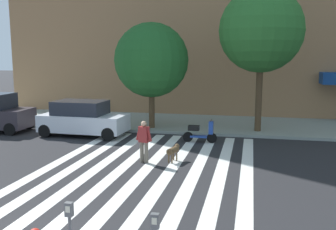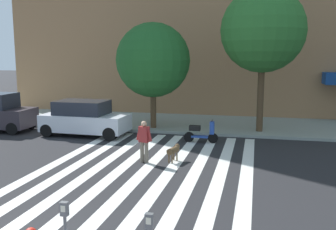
{
  "view_description": "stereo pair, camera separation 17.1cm",
  "coord_description": "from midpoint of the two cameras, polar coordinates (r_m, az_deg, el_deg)",
  "views": [
    {
      "loc": [
        4.93,
        -6.44,
        4.12
      ],
      "look_at": [
        1.97,
        6.95,
        1.95
      ],
      "focal_mm": 40.54,
      "sensor_mm": 36.0,
      "label": 1
    },
    {
      "loc": [
        5.09,
        -6.4,
        4.12
      ],
      "look_at": [
        1.97,
        6.95,
        1.95
      ],
      "focal_mm": 40.54,
      "sensor_mm": 36.0,
      "label": 2
    }
  ],
  "objects": [
    {
      "name": "parked_scooter",
      "position": [
        18.11,
        4.56,
        -2.66
      ],
      "size": [
        1.63,
        0.5,
        1.11
      ],
      "color": "black",
      "rests_on": "ground_plane"
    },
    {
      "name": "dog_on_leash",
      "position": [
        14.86,
        0.49,
        -5.35
      ],
      "size": [
        0.42,
        0.99,
        0.65
      ],
      "color": "brown",
      "rests_on": "ground_plane"
    },
    {
      "name": "ground_plane",
      "position": [
        14.33,
        -8.63,
        -7.83
      ],
      "size": [
        160.0,
        160.0,
        0.0
      ],
      "primitive_type": "plane",
      "color": "#232326"
    },
    {
      "name": "crosswalk_stripes",
      "position": [
        13.94,
        -3.73,
        -8.22
      ],
      "size": [
        7.65,
        12.12,
        0.01
      ],
      "color": "silver",
      "rests_on": "ground_plane"
    },
    {
      "name": "street_tree_nearest",
      "position": [
        20.69,
        -2.75,
        8.23
      ],
      "size": [
        4.03,
        4.03,
        5.73
      ],
      "color": "#4C3823",
      "rests_on": "sidewalk_far"
    },
    {
      "name": "pedestrian_dog_walker",
      "position": [
        14.62,
        -3.98,
        -3.67
      ],
      "size": [
        0.7,
        0.33,
        1.64
      ],
      "color": "#6B6051",
      "rests_on": "ground_plane"
    },
    {
      "name": "sidewalk_far",
      "position": [
        23.06,
        -0.27,
        -1.13
      ],
      "size": [
        80.0,
        6.0,
        0.15
      ],
      "primitive_type": "cube",
      "color": "gray",
      "rests_on": "ground_plane"
    },
    {
      "name": "street_tree_middle",
      "position": [
        20.33,
        13.61,
        12.25
      ],
      "size": [
        4.33,
        4.33,
        7.4
      ],
      "color": "#4C3823",
      "rests_on": "sidewalk_far"
    },
    {
      "name": "parked_car_behind_first",
      "position": [
        20.07,
        -12.9,
        -0.52
      ],
      "size": [
        4.45,
        2.15,
        1.81
      ],
      "color": "silver",
      "rests_on": "ground_plane"
    },
    {
      "name": "parking_meter_second_along",
      "position": [
        7.4,
        -15.22,
        -16.04
      ],
      "size": [
        0.14,
        0.11,
        1.36
      ],
      "color": "#515456",
      "rests_on": "sidewalk_near"
    }
  ]
}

